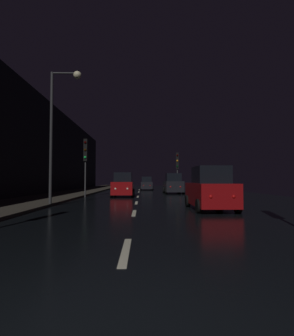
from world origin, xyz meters
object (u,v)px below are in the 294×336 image
(car_parked_right_near, at_px, (210,190))
(car_parked_right_far, at_px, (173,184))
(traffic_light_far_right, at_px, (177,164))
(traffic_light_far_left, at_px, (85,155))
(car_approaching_headlights, at_px, (123,186))
(car_distant_taillights, at_px, (147,184))
(streetlamp_overhead, at_px, (60,117))

(car_parked_right_near, bearing_deg, car_parked_right_far, 0.00)
(traffic_light_far_right, distance_m, traffic_light_far_left, 12.06)
(car_approaching_headlights, height_order, car_distant_taillights, car_approaching_headlights)
(traffic_light_far_left, height_order, streetlamp_overhead, streetlamp_overhead)
(traffic_light_far_right, relative_size, car_approaching_headlights, 1.11)
(streetlamp_overhead, xyz_separation_m, car_approaching_headlights, (2.93, 8.70, -3.99))
(car_parked_right_far, bearing_deg, streetlamp_overhead, 150.23)
(traffic_light_far_right, xyz_separation_m, car_distant_taillights, (-3.43, 7.09, -2.44))
(traffic_light_far_right, relative_size, car_parked_right_near, 1.10)
(traffic_light_far_left, bearing_deg, car_parked_right_far, 121.32)
(traffic_light_far_right, distance_m, streetlamp_overhead, 18.56)
(traffic_light_far_left, relative_size, car_distant_taillights, 1.31)
(traffic_light_far_left, distance_m, streetlamp_overhead, 8.32)
(streetlamp_overhead, relative_size, car_parked_right_near, 1.80)
(streetlamp_overhead, xyz_separation_m, car_parked_right_near, (7.86, -1.79, -3.98))
(traffic_light_far_left, relative_size, streetlamp_overhead, 0.66)
(car_approaching_headlights, relative_size, car_distant_taillights, 1.10)
(car_parked_right_far, xyz_separation_m, car_distant_taillights, (-2.63, 9.68, -0.11))
(traffic_light_far_right, bearing_deg, car_parked_right_far, -10.81)
(car_approaching_headlights, distance_m, car_parked_right_near, 11.59)
(traffic_light_far_right, height_order, car_parked_right_near, traffic_light_far_right)
(traffic_light_far_left, bearing_deg, car_distant_taillights, 157.18)
(car_distant_taillights, bearing_deg, traffic_light_far_right, -154.20)
(traffic_light_far_left, relative_size, car_parked_right_far, 1.17)
(car_approaching_headlights, xyz_separation_m, car_distant_taillights, (2.30, 14.73, -0.08))
(traffic_light_far_right, xyz_separation_m, car_approaching_headlights, (-5.73, -7.64, -2.35))
(car_parked_right_far, height_order, car_distant_taillights, car_parked_right_far)
(car_approaching_headlights, bearing_deg, traffic_light_far_left, -81.13)
(car_approaching_headlights, height_order, car_parked_right_far, car_parked_right_far)
(streetlamp_overhead, bearing_deg, car_parked_right_near, -12.85)
(car_approaching_headlights, relative_size, car_parked_right_near, 0.99)
(streetlamp_overhead, relative_size, car_approaching_headlights, 1.82)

